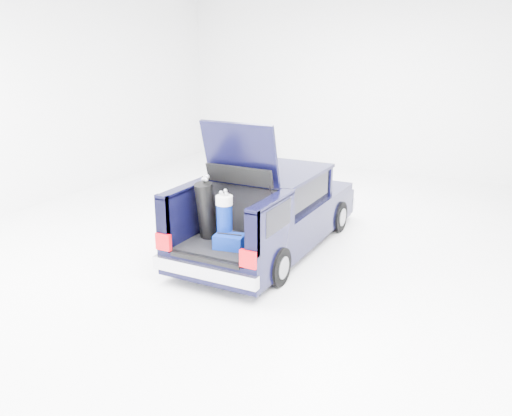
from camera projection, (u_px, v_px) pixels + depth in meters
The scene contains 6 objects.
ground at pixel (268, 248), 10.00m from camera, with size 14.00×14.00×0.00m, color white.
car at pixel (271, 212), 9.89m from camera, with size 1.87×4.65×2.47m.
red_suitcase at pixel (265, 224), 8.62m from camera, with size 0.40×0.34×0.58m.
black_golf_bag at pixel (206, 210), 8.65m from camera, with size 0.29×0.43×1.05m.
blue_golf_bag at pixel (225, 219), 8.44m from camera, with size 0.30×0.30×0.88m.
blue_duffel at pixel (230, 241), 8.33m from camera, with size 0.50×0.38×0.24m.
Camera 1 is at (4.10, -8.38, 3.69)m, focal length 38.00 mm.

